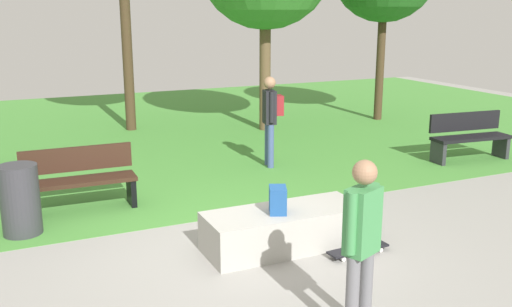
{
  "coord_description": "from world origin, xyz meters",
  "views": [
    {
      "loc": [
        -2.44,
        -6.05,
        2.87
      ],
      "look_at": [
        0.65,
        0.69,
        1.01
      ],
      "focal_mm": 40.6,
      "sensor_mm": 36.0,
      "label": 1
    }
  ],
  "objects_px": {
    "skater_performing_trick": "(362,236)",
    "pedestrian_with_backpack": "(271,113)",
    "park_bench_by_oak": "(79,178)",
    "backpack_on_ledge": "(278,200)",
    "park_bench_far_left": "(469,135)",
    "trash_bin": "(20,200)",
    "skateboard_by_ledge": "(358,249)",
    "concrete_ledge": "(284,229)"
  },
  "relations": [
    {
      "from": "skater_performing_trick",
      "to": "pedestrian_with_backpack",
      "type": "xyz_separation_m",
      "value": [
        1.81,
        5.51,
        0.05
      ]
    },
    {
      "from": "park_bench_by_oak",
      "to": "backpack_on_ledge",
      "type": "bearing_deg",
      "value": -52.32
    },
    {
      "from": "park_bench_far_left",
      "to": "trash_bin",
      "type": "bearing_deg",
      "value": -176.49
    },
    {
      "from": "backpack_on_ledge",
      "to": "skateboard_by_ledge",
      "type": "bearing_deg",
      "value": -98.35
    },
    {
      "from": "skater_performing_trick",
      "to": "park_bench_far_left",
      "type": "xyz_separation_m",
      "value": [
        5.52,
        4.35,
        -0.47
      ]
    },
    {
      "from": "skateboard_by_ledge",
      "to": "park_bench_by_oak",
      "type": "relative_size",
      "value": 0.5
    },
    {
      "from": "pedestrian_with_backpack",
      "to": "park_bench_far_left",
      "type": "bearing_deg",
      "value": -17.35
    },
    {
      "from": "pedestrian_with_backpack",
      "to": "trash_bin",
      "type": "bearing_deg",
      "value": -159.42
    },
    {
      "from": "skateboard_by_ledge",
      "to": "backpack_on_ledge",
      "type": "bearing_deg",
      "value": 148.48
    },
    {
      "from": "concrete_ledge",
      "to": "trash_bin",
      "type": "distance_m",
      "value": 3.44
    },
    {
      "from": "park_bench_far_left",
      "to": "trash_bin",
      "type": "relative_size",
      "value": 1.76
    },
    {
      "from": "skateboard_by_ledge",
      "to": "trash_bin",
      "type": "distance_m",
      "value": 4.35
    },
    {
      "from": "park_bench_far_left",
      "to": "park_bench_by_oak",
      "type": "xyz_separation_m",
      "value": [
        -7.3,
        0.17,
        0.0
      ]
    },
    {
      "from": "backpack_on_ledge",
      "to": "park_bench_far_left",
      "type": "relative_size",
      "value": 0.2
    },
    {
      "from": "concrete_ledge",
      "to": "pedestrian_with_backpack",
      "type": "height_order",
      "value": "pedestrian_with_backpack"
    },
    {
      "from": "skateboard_by_ledge",
      "to": "park_bench_by_oak",
      "type": "distance_m",
      "value": 4.15
    },
    {
      "from": "concrete_ledge",
      "to": "backpack_on_ledge",
      "type": "height_order",
      "value": "backpack_on_ledge"
    },
    {
      "from": "park_bench_by_oak",
      "to": "pedestrian_with_backpack",
      "type": "xyz_separation_m",
      "value": [
        3.59,
        0.99,
        0.52
      ]
    },
    {
      "from": "skateboard_by_ledge",
      "to": "park_bench_far_left",
      "type": "xyz_separation_m",
      "value": [
        4.51,
        2.88,
        0.42
      ]
    },
    {
      "from": "park_bench_far_left",
      "to": "pedestrian_with_backpack",
      "type": "distance_m",
      "value": 3.93
    },
    {
      "from": "skater_performing_trick",
      "to": "pedestrian_with_backpack",
      "type": "bearing_deg",
      "value": 71.81
    },
    {
      "from": "backpack_on_ledge",
      "to": "park_bench_by_oak",
      "type": "distance_m",
      "value": 3.21
    },
    {
      "from": "concrete_ledge",
      "to": "backpack_on_ledge",
      "type": "xyz_separation_m",
      "value": [
        -0.12,
        -0.04,
        0.4
      ]
    },
    {
      "from": "backpack_on_ledge",
      "to": "pedestrian_with_backpack",
      "type": "relative_size",
      "value": 0.19
    },
    {
      "from": "skateboard_by_ledge",
      "to": "concrete_ledge",
      "type": "bearing_deg",
      "value": 142.24
    },
    {
      "from": "concrete_ledge",
      "to": "pedestrian_with_backpack",
      "type": "xyz_separation_m",
      "value": [
        1.51,
        3.48,
        0.76
      ]
    },
    {
      "from": "backpack_on_ledge",
      "to": "park_bench_by_oak",
      "type": "height_order",
      "value": "park_bench_by_oak"
    },
    {
      "from": "skater_performing_trick",
      "to": "trash_bin",
      "type": "distance_m",
      "value": 4.68
    },
    {
      "from": "concrete_ledge",
      "to": "trash_bin",
      "type": "height_order",
      "value": "trash_bin"
    },
    {
      "from": "concrete_ledge",
      "to": "pedestrian_with_backpack",
      "type": "distance_m",
      "value": 3.87
    },
    {
      "from": "skateboard_by_ledge",
      "to": "pedestrian_with_backpack",
      "type": "bearing_deg",
      "value": 78.84
    },
    {
      "from": "pedestrian_with_backpack",
      "to": "skater_performing_trick",
      "type": "bearing_deg",
      "value": -108.19
    },
    {
      "from": "concrete_ledge",
      "to": "skateboard_by_ledge",
      "type": "bearing_deg",
      "value": -37.76
    },
    {
      "from": "skateboard_by_ledge",
      "to": "trash_bin",
      "type": "height_order",
      "value": "trash_bin"
    },
    {
      "from": "backpack_on_ledge",
      "to": "pedestrian_with_backpack",
      "type": "distance_m",
      "value": 3.9
    },
    {
      "from": "trash_bin",
      "to": "pedestrian_with_backpack",
      "type": "bearing_deg",
      "value": 20.58
    },
    {
      "from": "skateboard_by_ledge",
      "to": "pedestrian_with_backpack",
      "type": "relative_size",
      "value": 0.48
    },
    {
      "from": "pedestrian_with_backpack",
      "to": "park_bench_by_oak",
      "type": "bearing_deg",
      "value": -164.56
    },
    {
      "from": "skater_performing_trick",
      "to": "park_bench_by_oak",
      "type": "relative_size",
      "value": 1.01
    },
    {
      "from": "park_bench_by_oak",
      "to": "skateboard_by_ledge",
      "type": "bearing_deg",
      "value": -47.51
    },
    {
      "from": "backpack_on_ledge",
      "to": "park_bench_by_oak",
      "type": "xyz_separation_m",
      "value": [
        -1.96,
        2.54,
        -0.17
      ]
    },
    {
      "from": "skater_performing_trick",
      "to": "park_bench_far_left",
      "type": "bearing_deg",
      "value": 38.2
    }
  ]
}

